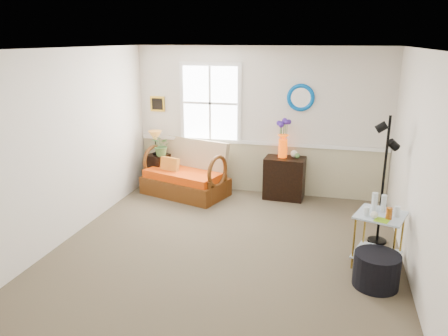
% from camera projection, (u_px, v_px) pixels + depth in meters
% --- Properties ---
extents(floor, '(4.50, 5.00, 0.01)m').
position_uv_depth(floor, '(225.00, 252.00, 5.77)').
color(floor, brown).
rests_on(floor, ground).
extents(ceiling, '(4.50, 5.00, 0.01)m').
position_uv_depth(ceiling, '(225.00, 49.00, 5.03)').
color(ceiling, white).
rests_on(ceiling, walls).
extents(walls, '(4.51, 5.01, 2.60)m').
position_uv_depth(walls, '(225.00, 157.00, 5.40)').
color(walls, silver).
rests_on(walls, floor).
extents(wainscot, '(4.46, 0.02, 0.90)m').
position_uv_depth(wainscot, '(258.00, 168.00, 7.94)').
color(wainscot, tan).
rests_on(wainscot, walls).
extents(chair_rail, '(4.46, 0.04, 0.06)m').
position_uv_depth(chair_rail, '(259.00, 143.00, 7.80)').
color(chair_rail, white).
rests_on(chair_rail, walls).
extents(window, '(1.14, 0.06, 1.44)m').
position_uv_depth(window, '(210.00, 103.00, 7.82)').
color(window, white).
rests_on(window, walls).
extents(picture, '(0.28, 0.03, 0.28)m').
position_uv_depth(picture, '(158.00, 104.00, 8.09)').
color(picture, '#B38A24').
rests_on(picture, walls).
extents(mirror, '(0.47, 0.07, 0.47)m').
position_uv_depth(mirror, '(301.00, 98.00, 7.41)').
color(mirror, '#0173C3').
rests_on(mirror, walls).
extents(loveseat, '(1.65, 1.23, 0.96)m').
position_uv_depth(loveseat, '(185.00, 169.00, 7.79)').
color(loveseat, brown).
rests_on(loveseat, floor).
extents(throw_pillow, '(0.37, 0.19, 0.36)m').
position_uv_depth(throw_pillow, '(170.00, 168.00, 7.82)').
color(throw_pillow, '#D9550D').
rests_on(throw_pillow, loveseat).
extents(lamp_stand, '(0.45, 0.45, 0.63)m').
position_uv_depth(lamp_stand, '(158.00, 171.00, 8.26)').
color(lamp_stand, black).
rests_on(lamp_stand, floor).
extents(table_lamp, '(0.29, 0.29, 0.45)m').
position_uv_depth(table_lamp, '(156.00, 143.00, 8.08)').
color(table_lamp, '#BE752B').
rests_on(table_lamp, lamp_stand).
extents(potted_plant, '(0.52, 0.53, 0.31)m').
position_uv_depth(potted_plant, '(162.00, 148.00, 8.02)').
color(potted_plant, '#4C7B3F').
rests_on(potted_plant, lamp_stand).
extents(cabinet, '(0.71, 0.47, 0.73)m').
position_uv_depth(cabinet, '(284.00, 178.00, 7.64)').
color(cabinet, black).
rests_on(cabinet, floor).
extents(flower_vase, '(0.23, 0.23, 0.66)m').
position_uv_depth(flower_vase, '(283.00, 138.00, 7.48)').
color(flower_vase, '#E94504').
rests_on(flower_vase, cabinet).
extents(side_table, '(0.69, 0.69, 0.69)m').
position_uv_depth(side_table, '(378.00, 240.00, 5.34)').
color(side_table, olive).
rests_on(side_table, floor).
extents(tabletop_items, '(0.51, 0.51, 0.24)m').
position_uv_depth(tabletop_items, '(382.00, 207.00, 5.16)').
color(tabletop_items, silver).
rests_on(tabletop_items, side_table).
extents(floor_lamp, '(0.26, 0.26, 1.77)m').
position_uv_depth(floor_lamp, '(383.00, 181.00, 5.82)').
color(floor_lamp, black).
rests_on(floor_lamp, floor).
extents(ottoman, '(0.65, 0.65, 0.39)m').
position_uv_depth(ottoman, '(376.00, 270.00, 4.94)').
color(ottoman, black).
rests_on(ottoman, floor).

